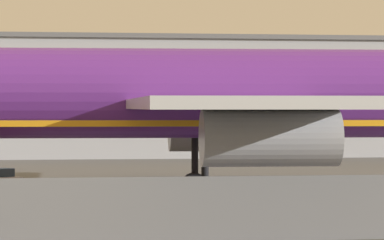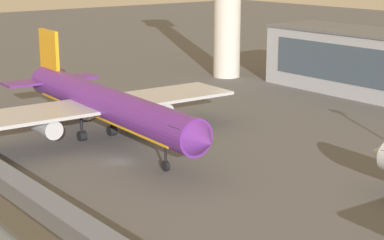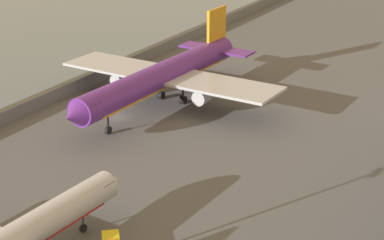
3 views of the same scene
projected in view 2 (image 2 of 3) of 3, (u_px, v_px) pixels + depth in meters
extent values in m
plane|color=#565659|center=(119.00, 162.00, 90.96)|extent=(500.00, 500.00, 0.00)
cube|color=slate|center=(11.00, 176.00, 81.06)|extent=(280.00, 0.08, 2.72)
cylinder|color=slate|center=(11.00, 176.00, 81.06)|extent=(0.10, 0.10, 2.72)
cylinder|color=#602889|center=(106.00, 104.00, 98.73)|extent=(48.14, 7.42, 5.09)
cone|color=#602889|center=(203.00, 141.00, 78.67)|extent=(3.54, 4.99, 4.84)
cone|color=#602889|center=(42.00, 79.00, 118.80)|extent=(3.53, 4.74, 4.58)
cube|color=#232D3D|center=(188.00, 130.00, 81.14)|extent=(3.01, 4.46, 1.53)
cube|color=orange|center=(106.00, 112.00, 99.08)|extent=(40.91, 6.05, 0.92)
cube|color=#B7BABF|center=(161.00, 96.00, 107.23)|extent=(11.66, 23.50, 0.51)
cube|color=#B7BABF|center=(29.00, 115.00, 94.35)|extent=(11.66, 23.50, 0.51)
cylinder|color=#B7BABF|center=(156.00, 109.00, 105.47)|extent=(6.84, 3.13, 2.80)
cylinder|color=#B7BABF|center=(45.00, 126.00, 94.65)|extent=(6.84, 3.13, 2.80)
cube|color=orange|center=(49.00, 54.00, 114.15)|extent=(7.21, 0.96, 8.66)
cube|color=#602889|center=(72.00, 78.00, 117.68)|extent=(5.20, 8.66, 0.41)
cube|color=#602889|center=(28.00, 83.00, 112.96)|extent=(5.20, 8.66, 0.41)
cylinder|color=black|center=(166.00, 155.00, 86.47)|extent=(0.36, 0.36, 2.98)
cylinder|color=black|center=(166.00, 166.00, 86.84)|extent=(1.45, 0.63, 1.43)
cylinder|color=black|center=(112.00, 122.00, 103.89)|extent=(0.41, 0.41, 2.98)
cylinder|color=black|center=(112.00, 131.00, 104.26)|extent=(1.69, 1.22, 1.64)
cylinder|color=black|center=(82.00, 127.00, 100.89)|extent=(0.41, 0.41, 2.98)
cylinder|color=black|center=(82.00, 136.00, 101.26)|extent=(1.69, 1.22, 1.64)
cone|color=silver|center=(380.00, 153.00, 79.18)|extent=(2.72, 3.79, 3.64)
cube|color=white|center=(89.00, 115.00, 114.45)|extent=(3.09, 3.55, 1.11)
cube|color=#283847|center=(88.00, 111.00, 113.89)|extent=(1.68, 1.64, 0.50)
cylinder|color=black|center=(90.00, 119.00, 113.43)|extent=(0.57, 0.71, 0.70)
cylinder|color=black|center=(83.00, 118.00, 113.85)|extent=(0.57, 0.71, 0.70)
cylinder|color=black|center=(95.00, 116.00, 115.25)|extent=(0.57, 0.71, 0.70)
cylinder|color=black|center=(88.00, 116.00, 115.67)|extent=(0.57, 0.71, 0.70)
cylinder|color=beige|center=(227.00, 1.00, 150.69)|extent=(6.39, 6.39, 36.03)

